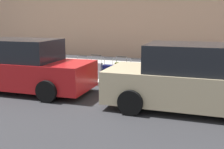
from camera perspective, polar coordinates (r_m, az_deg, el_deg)
The scene contains 14 objects.
ground_plane at distance 10.49m, azimuth -9.92°, elevation -1.72°, with size 40.00×40.00×0.00m, color #28282B.
sidewalk_curb at distance 12.64m, azimuth -4.17°, elevation 1.00°, with size 18.00×5.00×0.14m, color #ADA89E.
suitcase_teal_0 at distance 9.57m, azimuth 14.23°, elevation -0.55°, with size 0.49×0.20×0.63m.
suitcase_maroon_1 at distance 9.58m, azimuth 11.05°, elevation 0.00°, with size 0.42×0.21×0.94m.
suitcase_red_2 at distance 9.67m, azimuth 7.95°, elevation -0.09°, with size 0.48×0.26×0.85m.
suitcase_black_3 at distance 9.85m, azimuth 4.93°, elevation 0.25°, with size 0.45×0.24×0.84m.
suitcase_olive_4 at distance 9.98m, azimuth 1.94°, elevation 0.57°, with size 0.46×0.23×0.90m.
suitcase_navy_5 at distance 10.19m, azimuth -0.70°, elevation 0.47°, with size 0.39×0.26×0.83m.
suitcase_silver_6 at distance 10.45m, azimuth -3.24°, elevation 0.82°, with size 0.50×0.24×0.89m.
suitcase_teal_7 at distance 10.66m, azimuth -6.05°, elevation 0.91°, with size 0.46×0.25×0.84m.
fire_hydrant at distance 11.02m, azimuth -10.33°, elevation 1.88°, with size 0.39×0.21×0.81m.
bollard_post at distance 11.21m, azimuth -13.30°, elevation 2.01°, with size 0.13×0.13×0.88m, color #333338.
parked_car_beige_0 at distance 7.50m, azimuth 15.97°, elevation -1.00°, with size 4.50×2.20×1.72m.
parked_car_red_1 at distance 9.56m, azimuth -18.15°, elevation 1.44°, with size 4.79×2.14×1.70m.
Camera 1 is at (-5.25, 8.76, 2.37)m, focal length 44.64 mm.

